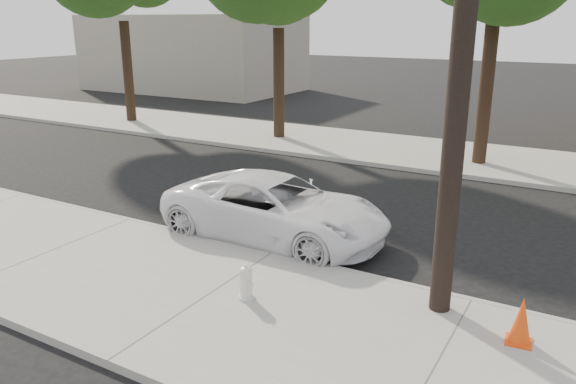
% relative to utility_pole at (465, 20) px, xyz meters
% --- Properties ---
extents(ground, '(120.00, 120.00, 0.00)m').
position_rel_utility_pole_xyz_m(ground, '(-3.60, 2.70, -4.70)').
color(ground, black).
rests_on(ground, ground).
extents(near_sidewalk, '(90.00, 4.40, 0.15)m').
position_rel_utility_pole_xyz_m(near_sidewalk, '(-3.60, -1.60, -4.62)').
color(near_sidewalk, gray).
rests_on(near_sidewalk, ground).
extents(far_sidewalk, '(90.00, 5.00, 0.15)m').
position_rel_utility_pole_xyz_m(far_sidewalk, '(-3.60, 11.20, -4.62)').
color(far_sidewalk, gray).
rests_on(far_sidewalk, ground).
extents(curb_near, '(90.00, 0.12, 0.16)m').
position_rel_utility_pole_xyz_m(curb_near, '(-3.60, 0.60, -4.62)').
color(curb_near, '#9E9B93').
rests_on(curb_near, ground).
extents(building_far, '(14.00, 8.00, 5.00)m').
position_rel_utility_pole_xyz_m(building_far, '(-23.60, 22.70, -2.20)').
color(building_far, gray).
rests_on(building_far, ground).
extents(utility_pole, '(1.40, 0.34, 9.00)m').
position_rel_utility_pole_xyz_m(utility_pole, '(0.00, 0.00, 0.00)').
color(utility_pole, black).
rests_on(utility_pole, near_sidewalk).
extents(police_cruiser, '(5.11, 2.36, 1.42)m').
position_rel_utility_pole_xyz_m(police_cruiser, '(-4.14, 1.63, -3.99)').
color(police_cruiser, white).
rests_on(police_cruiser, ground).
extents(fire_hydrant, '(0.31, 0.28, 0.58)m').
position_rel_utility_pole_xyz_m(fire_hydrant, '(-2.95, -1.30, -4.27)').
color(fire_hydrant, silver).
rests_on(fire_hydrant, near_sidewalk).
extents(traffic_cone, '(0.40, 0.40, 0.73)m').
position_rel_utility_pole_xyz_m(traffic_cone, '(1.30, -0.43, -4.20)').
color(traffic_cone, '#E8420C').
rests_on(traffic_cone, near_sidewalk).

